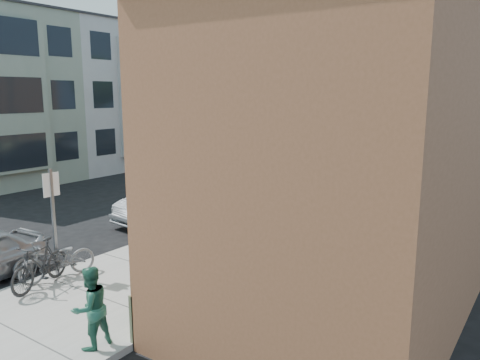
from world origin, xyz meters
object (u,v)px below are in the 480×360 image
Objects in this scene: patron_grey at (275,219)px; utility_pole_near at (225,76)px; cyclist at (243,207)px; car_1 at (173,200)px; tree_leafy_far at (409,81)px; car_3 at (310,162)px; parked_bike_a at (40,264)px; parking_meter_near at (166,211)px; bus at (344,134)px; sign_post at (53,212)px; tree_leafy_mid at (361,77)px; patio_chair_a at (242,251)px; parking_meter_far at (280,177)px; patio_chair_b at (148,298)px; patron_green at (90,308)px; parked_bike_b at (58,260)px; tree_bare at (294,127)px; car_2 at (243,178)px; car_4 at (350,151)px.

utility_pole_near is at bearing -109.83° from patron_grey.
car_1 is (-3.24, 0.02, -0.20)m from cyclist.
car_3 is (-2.00, -12.19, -4.86)m from tree_leafy_far.
patron_grey is 0.78× the size of parked_bike_a.
parked_bike_a is 18.60m from car_3.
bus reaches higher than parking_meter_near.
tree_leafy_mid is (0.45, 20.06, 3.87)m from sign_post.
patron_grey is 0.25× the size of car_3.
parking_meter_near is 0.20× the size of car_3.
sign_post is at bearing -88.62° from parking_meter_near.
sign_post is 1.71× the size of cyclist.
patio_chair_a is 0.54× the size of cyclist.
patio_chair_b is (3.72, -12.06, -0.39)m from parking_meter_far.
car_1 is (-5.17, 6.42, 0.18)m from patio_chair_b.
parked_bike_b is (-3.38, 1.61, -0.27)m from patron_green.
tree_leafy_far is at bearing 72.90° from parked_bike_a.
utility_pole_near is (0.04, 7.34, 3.58)m from sign_post.
patio_chair_b is at bearing -64.90° from utility_pole_near.
parked_bike_a is at bearing -90.25° from tree_leafy_far.
tree_bare reaches higher than car_2.
utility_pole_near is 2.13× the size of car_1.
tree_leafy_mid reaches higher than parked_bike_a.
patron_green is at bearing -72.24° from car_3.
car_3 is at bearing -49.93° from cyclist.
parked_bike_a is at bearing -68.39° from parked_bike_b.
tree_leafy_mid is at bearing 79.47° from patio_chair_b.
tree_leafy_far is 1.71× the size of car_1.
patio_chair_b is 18.88m from car_3.
sign_post is 24.06m from car_4.
tree_leafy_far is at bearing 90.00° from tree_leafy_mid.
utility_pole_near is at bearing -12.49° from cyclist.
tree_leafy_mid is at bearing -60.27° from cyclist.
utility_pole_near reaches higher than car_4.
patron_grey is at bearing -172.25° from cyclist.
tree_leafy_mid is at bearing -65.60° from car_4.
car_1 is at bearing -87.01° from car_3.
utility_pole_near is 22.56m from bus.
parking_meter_far is at bearing -93.79° from tree_leafy_mid.
tree_leafy_mid is (0.41, 12.72, 0.30)m from utility_pole_near.
sign_post is at bearing -152.23° from patio_chair_a.
sign_post is 1.44× the size of parked_bike_b.
patio_chair_a is (3.69, -8.51, -0.39)m from parking_meter_far.
cyclist is 0.84× the size of parked_bike_b.
car_2 is (-5.69, 13.36, -0.15)m from patron_green.
cyclist is at bearing -60.90° from car_2.
parking_meter_far is 0.83× the size of patron_grey.
utility_pole_near is 11.36× the size of patio_chair_a.
patron_grey is at bearing 84.65° from patio_chair_a.
car_4 is (-2.00, 12.06, -2.44)m from tree_bare.
parking_meter_far is at bearing -73.05° from bus.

